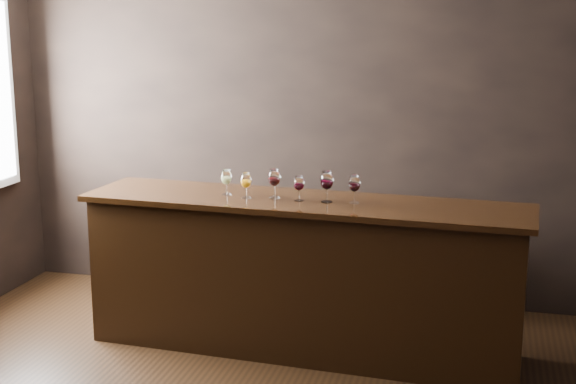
% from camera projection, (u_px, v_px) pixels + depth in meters
% --- Properties ---
extents(room_shell, '(5.02, 4.52, 2.81)m').
position_uv_depth(room_shell, '(181.00, 112.00, 4.62)').
color(room_shell, black).
rests_on(room_shell, ground).
extents(bar_counter, '(3.07, 0.84, 1.06)m').
position_uv_depth(bar_counter, '(303.00, 278.00, 5.69)').
color(bar_counter, black).
rests_on(bar_counter, ground).
extents(bar_top, '(3.18, 0.92, 0.04)m').
position_uv_depth(bar_top, '(303.00, 203.00, 5.57)').
color(bar_top, black).
rests_on(bar_top, bar_counter).
extents(back_bar_shelf, '(2.43, 0.40, 0.88)m').
position_uv_depth(back_bar_shelf, '(243.00, 248.00, 6.78)').
color(back_bar_shelf, black).
rests_on(back_bar_shelf, ground).
extents(glass_white, '(0.08, 0.08, 0.18)m').
position_uv_depth(glass_white, '(226.00, 178.00, 5.71)').
color(glass_white, white).
rests_on(glass_white, bar_top).
extents(glass_amber, '(0.08, 0.08, 0.18)m').
position_uv_depth(glass_amber, '(246.00, 181.00, 5.60)').
color(glass_amber, white).
rests_on(glass_amber, bar_top).
extents(glass_red_a, '(0.09, 0.09, 0.20)m').
position_uv_depth(glass_red_a, '(274.00, 178.00, 5.61)').
color(glass_red_a, white).
rests_on(glass_red_a, bar_top).
extents(glass_red_b, '(0.07, 0.07, 0.17)m').
position_uv_depth(glass_red_b, '(299.00, 184.00, 5.52)').
color(glass_red_b, white).
rests_on(glass_red_b, bar_top).
extents(glass_red_c, '(0.09, 0.09, 0.22)m').
position_uv_depth(glass_red_c, '(327.00, 181.00, 5.47)').
color(glass_red_c, white).
rests_on(glass_red_c, bar_top).
extents(glass_red_d, '(0.08, 0.08, 0.19)m').
position_uv_depth(glass_red_d, '(354.00, 184.00, 5.45)').
color(glass_red_d, white).
rests_on(glass_red_d, bar_top).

